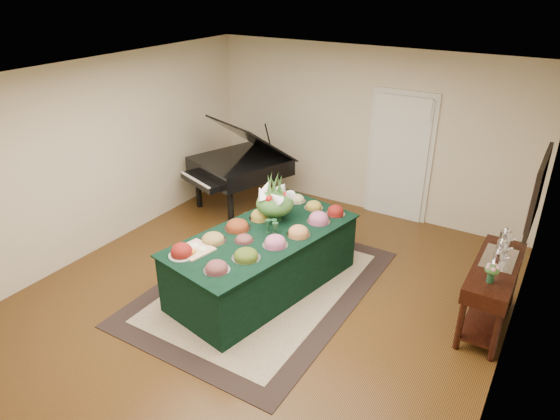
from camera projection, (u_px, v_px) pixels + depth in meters
The scene contains 14 objects.
ground at pixel (268, 292), 6.39m from camera, with size 6.00×6.00×0.00m, color black.
area_rug at pixel (263, 286), 6.50m from camera, with size 2.43×3.40×0.01m.
kitchen_doorway at pixel (399, 158), 7.95m from camera, with size 1.05×0.07×2.10m.
buffet_table at pixel (264, 261), 6.32m from camera, with size 1.63×2.67×0.79m.
food_platters at pixel (265, 228), 6.18m from camera, with size 1.32×2.28×0.13m.
cutting_board at pixel (195, 248), 5.78m from camera, with size 0.44×0.44×0.10m.
green_goblets at pixel (272, 227), 6.12m from camera, with size 0.19×0.14×0.18m.
floral_centerpiece at pixel (275, 199), 6.37m from camera, with size 0.51×0.51×0.51m.
grand_piano at pixel (239, 165), 8.31m from camera, with size 1.75×1.83×1.60m.
wicker_basket at pixel (254, 222), 7.91m from camera, with size 0.37×0.37×0.23m, color #A28041.
mahogany_sideboard at pixel (494, 279), 5.54m from camera, with size 0.45×1.36×0.82m.
tea_service at pixel (502, 249), 5.53m from camera, with size 0.34×0.58×0.30m.
pink_bouquet at pixel (492, 270), 5.09m from camera, with size 0.17×0.17×0.21m.
wall_painting at pixel (538, 191), 4.95m from camera, with size 0.05×0.95×0.75m.
Camera 1 is at (2.89, -4.44, 3.73)m, focal length 32.00 mm.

